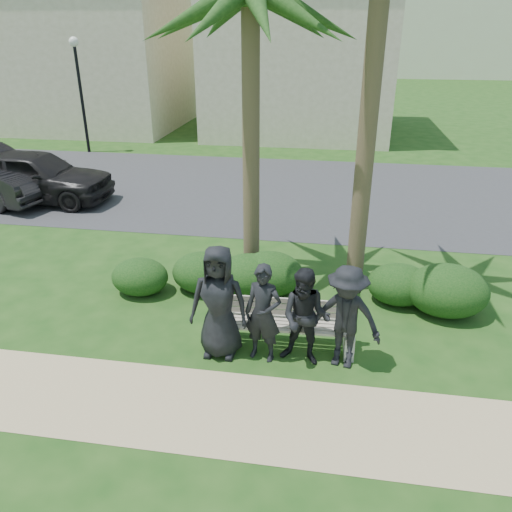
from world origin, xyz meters
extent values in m
plane|color=#1A4212|center=(0.00, 0.00, 0.00)|extent=(160.00, 160.00, 0.00)
cube|color=tan|center=(0.00, -1.80, 0.00)|extent=(30.00, 1.60, 0.01)
cube|color=#2D2D30|center=(0.00, 8.00, 0.00)|extent=(160.00, 8.00, 0.01)
cube|color=#B8B08A|center=(-12.00, 18.00, 3.50)|extent=(10.00, 8.00, 7.00)
cube|color=#B8B08A|center=(-1.00, 18.00, 3.50)|extent=(8.00, 8.00, 7.00)
cylinder|color=black|center=(-9.00, 12.00, 2.00)|extent=(0.12, 0.12, 4.00)
sphere|color=white|center=(-9.00, 12.00, 4.11)|extent=(0.36, 0.36, 0.36)
cube|color=#ABA390|center=(0.25, -0.26, 0.41)|extent=(2.18, 0.56, 0.04)
cube|color=#ABA390|center=(0.25, -0.04, 0.63)|extent=(2.16, 0.10, 0.25)
cube|color=beige|center=(-0.76, -0.26, 0.20)|extent=(0.16, 0.50, 0.40)
cube|color=beige|center=(1.26, -0.26, 0.20)|extent=(0.16, 0.50, 0.40)
imported|color=black|center=(-0.70, -0.52, 0.90)|extent=(0.89, 0.59, 1.79)
imported|color=black|center=(-0.04, -0.54, 0.78)|extent=(0.63, 0.49, 1.55)
imported|color=black|center=(0.59, -0.54, 0.77)|extent=(0.83, 0.70, 1.53)
imported|color=black|center=(1.16, -0.52, 0.81)|extent=(1.16, 0.82, 1.62)
ellipsoid|color=#0E340E|center=(-2.63, 1.13, 0.35)|extent=(1.07, 0.89, 0.70)
ellipsoid|color=#0E340E|center=(-1.48, 1.44, 0.38)|extent=(1.18, 0.98, 0.77)
ellipsoid|color=#0E340E|center=(-0.58, 1.45, 0.39)|extent=(1.21, 1.00, 0.79)
ellipsoid|color=#0E340E|center=(-0.21, 1.54, 0.41)|extent=(1.26, 1.04, 0.82)
ellipsoid|color=#0E340E|center=(2.16, 1.54, 0.37)|extent=(1.15, 0.95, 0.75)
ellipsoid|color=#0E340E|center=(2.95, 1.29, 0.46)|extent=(1.41, 1.16, 0.92)
cylinder|color=brown|center=(-0.68, 2.26, 2.58)|extent=(0.32, 0.32, 5.16)
cylinder|color=brown|center=(1.37, 2.01, 3.01)|extent=(0.32, 0.32, 6.02)
imported|color=black|center=(-7.57, 5.88, 0.75)|extent=(4.42, 1.81, 1.50)
camera|label=1|loc=(0.86, -6.78, 4.62)|focal=35.00mm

